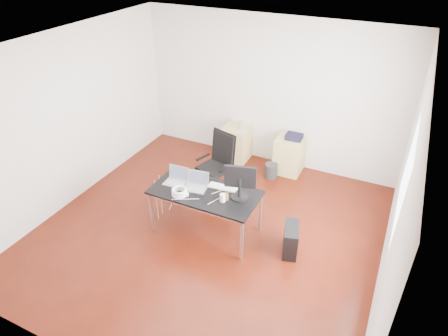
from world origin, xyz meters
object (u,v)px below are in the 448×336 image
at_px(filing_cabinet_right, 289,155).
at_px(pc_tower, 291,239).
at_px(office_chair, 218,161).
at_px(desk, 205,194).
at_px(filing_cabinet_left, 236,143).

distance_m(filing_cabinet_right, pc_tower, 2.23).
bearing_deg(filing_cabinet_right, office_chair, -128.56).
height_order(desk, filing_cabinet_right, desk).
xyz_separation_m(desk, filing_cabinet_left, (-0.48, 2.22, -0.33)).
relative_size(office_chair, filing_cabinet_left, 1.54).
relative_size(filing_cabinet_left, pc_tower, 1.56).
distance_m(desk, pc_tower, 1.40).
bearing_deg(filing_cabinet_left, filing_cabinet_right, 0.00).
relative_size(filing_cabinet_right, pc_tower, 1.56).
xyz_separation_m(filing_cabinet_left, filing_cabinet_right, (1.09, 0.00, 0.00)).
distance_m(desk, filing_cabinet_left, 2.29).
height_order(office_chair, filing_cabinet_right, office_chair).
relative_size(filing_cabinet_left, filing_cabinet_right, 1.00).
height_order(filing_cabinet_left, pc_tower, filing_cabinet_left).
height_order(filing_cabinet_left, filing_cabinet_right, same).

